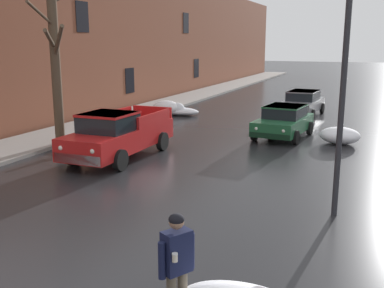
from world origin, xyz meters
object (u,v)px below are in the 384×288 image
object	(u,v)px
bare_tree_second_along_sidewalk	(54,51)
pickup_truck_red_approaching_near_lane	(118,134)
sedan_grey_parked_kerbside_mid	(302,102)
pedestrian_with_coffee	(177,261)
sedan_green_parked_kerbside_close	(284,121)
street_lamp_post	(345,66)
fire_hydrant	(70,144)

from	to	relation	value
bare_tree_second_along_sidewalk	pickup_truck_red_approaching_near_lane	world-z (taller)	bare_tree_second_along_sidewalk
sedan_grey_parked_kerbside_mid	pedestrian_with_coffee	world-z (taller)	pedestrian_with_coffee
sedan_green_parked_kerbside_close	street_lamp_post	xyz separation A→B (m)	(2.99, -8.91, 2.87)
bare_tree_second_along_sidewalk	sedan_green_parked_kerbside_close	size ratio (longest dim) A/B	1.78
bare_tree_second_along_sidewalk	fire_hydrant	size ratio (longest dim) A/B	10.12
sedan_grey_parked_kerbside_mid	street_lamp_post	size ratio (longest dim) A/B	0.69
sedan_grey_parked_kerbside_mid	pedestrian_with_coffee	xyz separation A→B (m)	(1.44, -21.10, 0.28)
pedestrian_with_coffee	fire_hydrant	size ratio (longest dim) A/B	2.48
fire_hydrant	street_lamp_post	size ratio (longest dim) A/B	0.11
fire_hydrant	pedestrian_with_coffee	bearing A→B (deg)	-45.57
bare_tree_second_along_sidewalk	sedan_grey_parked_kerbside_mid	xyz separation A→B (m)	(7.81, 12.00, -3.07)
bare_tree_second_along_sidewalk	fire_hydrant	distance (m)	3.69
bare_tree_second_along_sidewalk	pickup_truck_red_approaching_near_lane	xyz separation A→B (m)	(3.16, -0.67, -2.95)
pickup_truck_red_approaching_near_lane	pedestrian_with_coffee	xyz separation A→B (m)	(6.09, -8.43, 0.15)
pedestrian_with_coffee	fire_hydrant	distance (m)	11.76
sedan_grey_parked_kerbside_mid	street_lamp_post	xyz separation A→B (m)	(3.21, -15.61, 2.87)
pickup_truck_red_approaching_near_lane	pedestrian_with_coffee	distance (m)	10.40
fire_hydrant	sedan_green_parked_kerbside_close	bearing A→B (deg)	40.68
fire_hydrant	street_lamp_post	xyz separation A→B (m)	(9.99, -2.89, 3.27)
sedan_grey_parked_kerbside_mid	street_lamp_post	distance (m)	16.20
pickup_truck_red_approaching_near_lane	sedan_green_parked_kerbside_close	size ratio (longest dim) A/B	1.32
pedestrian_with_coffee	fire_hydrant	bearing A→B (deg)	134.43
pickup_truck_red_approaching_near_lane	sedan_green_parked_kerbside_close	bearing A→B (deg)	50.77
sedan_grey_parked_kerbside_mid	sedan_green_parked_kerbside_close	bearing A→B (deg)	-88.10
street_lamp_post	sedan_green_parked_kerbside_close	bearing A→B (deg)	108.55
pickup_truck_red_approaching_near_lane	fire_hydrant	xyz separation A→B (m)	(-2.13, -0.05, -0.53)
bare_tree_second_along_sidewalk	street_lamp_post	distance (m)	11.60
pickup_truck_red_approaching_near_lane	street_lamp_post	distance (m)	8.83
pedestrian_with_coffee	bare_tree_second_along_sidewalk	bearing A→B (deg)	135.45
bare_tree_second_along_sidewalk	pedestrian_with_coffee	world-z (taller)	bare_tree_second_along_sidewalk
pedestrian_with_coffee	fire_hydrant	world-z (taller)	pedestrian_with_coffee
sedan_grey_parked_kerbside_mid	bare_tree_second_along_sidewalk	bearing A→B (deg)	-123.06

